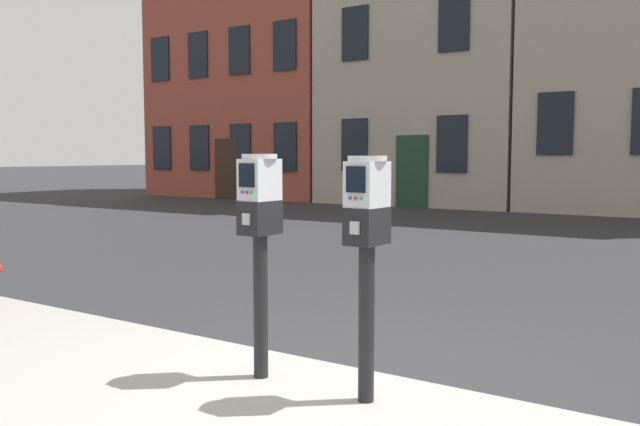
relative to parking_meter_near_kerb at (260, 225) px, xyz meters
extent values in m
plane|color=#28282B|center=(0.42, 0.28, -1.10)|extent=(160.00, 160.00, 0.00)
cylinder|color=black|center=(0.00, 0.00, -0.51)|extent=(0.09, 0.09, 0.90)
cube|color=black|center=(0.00, 0.00, 0.04)|extent=(0.18, 0.25, 0.21)
cube|color=#A5A8AD|center=(-0.01, -0.13, 0.04)|extent=(0.06, 0.01, 0.07)
cube|color=#B7BABF|center=(0.00, 0.00, 0.27)|extent=(0.18, 0.24, 0.25)
cube|color=black|center=(-0.01, -0.12, 0.30)|extent=(0.12, 0.01, 0.14)
cylinder|color=blue|center=(-0.04, -0.12, 0.20)|extent=(0.02, 0.01, 0.02)
cylinder|color=red|center=(-0.01, -0.12, 0.20)|extent=(0.02, 0.01, 0.02)
cylinder|color=green|center=(0.03, -0.12, 0.20)|extent=(0.02, 0.01, 0.02)
cylinder|color=#B7BABF|center=(0.00, 0.00, 0.42)|extent=(0.23, 0.23, 0.03)
cylinder|color=black|center=(0.75, 0.00, -0.51)|extent=(0.09, 0.09, 0.89)
cube|color=black|center=(0.75, 0.00, 0.04)|extent=(0.18, 0.25, 0.21)
cube|color=#A5A8AD|center=(0.74, -0.13, 0.04)|extent=(0.06, 0.01, 0.07)
cube|color=#B7BABF|center=(0.75, 0.00, 0.26)|extent=(0.18, 0.24, 0.25)
cube|color=black|center=(0.74, -0.12, 0.29)|extent=(0.12, 0.01, 0.14)
cylinder|color=blue|center=(0.71, -0.12, 0.19)|extent=(0.02, 0.01, 0.02)
cylinder|color=red|center=(0.74, -0.12, 0.19)|extent=(0.02, 0.01, 0.02)
cylinder|color=green|center=(0.78, -0.12, 0.19)|extent=(0.02, 0.01, 0.02)
cylinder|color=#B7BABF|center=(0.75, 0.00, 0.41)|extent=(0.23, 0.23, 0.03)
cube|color=brown|center=(-13.12, 17.60, 5.42)|extent=(7.56, 6.32, 13.04)
cube|color=black|center=(-15.96, 14.41, 0.70)|extent=(0.90, 0.06, 1.60)
cube|color=black|center=(-14.07, 14.41, 0.70)|extent=(0.90, 0.06, 1.60)
cube|color=black|center=(-12.18, 14.41, 0.70)|extent=(0.90, 0.06, 1.60)
cube|color=black|center=(-10.28, 14.41, 0.70)|extent=(0.90, 0.06, 1.60)
cube|color=black|center=(-15.96, 14.41, 3.96)|extent=(0.90, 0.06, 1.60)
cube|color=black|center=(-14.07, 14.41, 3.96)|extent=(0.90, 0.06, 1.60)
cube|color=black|center=(-12.18, 14.41, 3.96)|extent=(0.90, 0.06, 1.60)
cube|color=black|center=(-10.28, 14.41, 3.96)|extent=(0.90, 0.06, 1.60)
cube|color=black|center=(-12.81, 14.41, -0.05)|extent=(1.00, 0.07, 2.10)
cube|color=black|center=(-7.67, 14.41, 0.74)|extent=(0.90, 0.06, 1.60)
cube|color=black|center=(-4.53, 14.41, 0.74)|extent=(0.90, 0.06, 1.60)
cube|color=black|center=(-7.67, 14.41, 4.07)|extent=(0.90, 0.06, 1.60)
cube|color=black|center=(-4.53, 14.41, 4.07)|extent=(0.90, 0.06, 1.60)
cube|color=#193823|center=(-5.74, 14.41, -0.05)|extent=(1.00, 0.07, 2.10)
cube|color=black|center=(-1.75, 14.41, 1.24)|extent=(0.90, 0.06, 1.60)
camera|label=1|loc=(2.50, -3.18, 0.42)|focal=37.22mm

